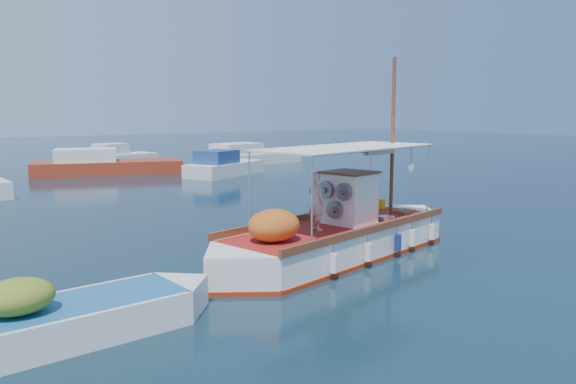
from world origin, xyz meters
TOP-DOWN VIEW (x-y plane):
  - ground at (0.00, 0.00)m, footprint 160.00×160.00m
  - fishing_caique at (0.62, -0.63)m, footprint 9.15×3.91m
  - dinghy at (-6.96, -2.26)m, footprint 5.77×1.93m
  - bg_boat_n at (1.70, 23.53)m, footprint 9.47×5.43m
  - bg_boat_ne at (7.37, 18.24)m, footprint 5.97×4.36m
  - bg_boat_e at (12.34, 23.69)m, footprint 8.95×4.29m
  - bg_boat_far_n at (4.32, 28.61)m, footprint 5.71×3.49m

SIDE VIEW (x-z plane):
  - ground at x=0.00m, z-range 0.00..0.00m
  - dinghy at x=-6.96m, z-range -0.41..1.00m
  - bg_boat_n at x=1.70m, z-range -0.41..1.39m
  - bg_boat_ne at x=7.37m, z-range -0.41..1.39m
  - bg_boat_e at x=12.34m, z-range -0.41..1.39m
  - bg_boat_far_n at x=4.32m, z-range -0.41..1.39m
  - fishing_caique at x=0.62m, z-range -2.35..3.35m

